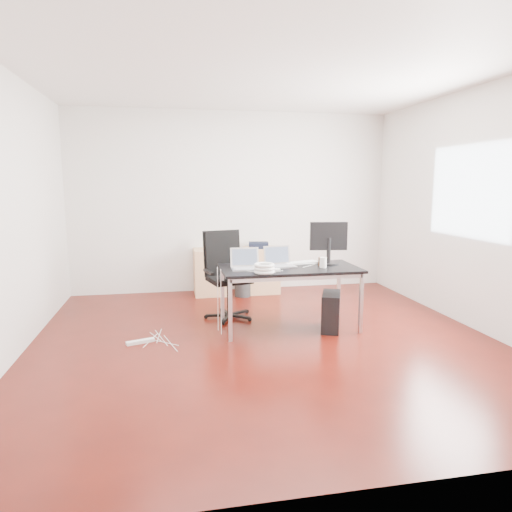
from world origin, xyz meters
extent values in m
plane|color=#3D0C06|center=(0.00, 0.00, 0.00)|extent=(5.00, 5.00, 0.00)
plane|color=silver|center=(0.00, 0.00, 2.80)|extent=(5.00, 5.00, 0.00)
plane|color=silver|center=(0.00, 2.50, 1.40)|extent=(5.00, 0.00, 5.00)
plane|color=silver|center=(0.00, -2.50, 1.40)|extent=(5.00, 0.00, 5.00)
plane|color=silver|center=(-2.50, 0.00, 1.40)|extent=(0.00, 5.00, 5.00)
plane|color=silver|center=(2.50, 0.00, 1.40)|extent=(0.00, 5.00, 5.00)
plane|color=white|center=(2.48, 0.20, 1.60)|extent=(0.00, 1.50, 1.50)
cube|color=black|center=(0.37, 0.40, 0.71)|extent=(1.60, 0.80, 0.03)
cube|color=silver|center=(-0.38, 0.05, 0.35)|extent=(0.04, 0.04, 0.70)
cube|color=silver|center=(-0.38, 0.75, 0.35)|extent=(0.04, 0.04, 0.70)
cube|color=silver|center=(1.12, 0.05, 0.35)|extent=(0.04, 0.04, 0.70)
cube|color=silver|center=(1.12, 0.75, 0.35)|extent=(0.04, 0.04, 0.70)
cylinder|color=black|center=(-0.27, 0.92, 0.23)|extent=(0.06, 0.06, 0.47)
cube|color=black|center=(-0.27, 0.92, 0.50)|extent=(0.58, 0.56, 0.06)
cube|color=black|center=(-0.33, 1.13, 0.81)|extent=(0.47, 0.20, 0.55)
cube|color=tan|center=(-0.39, 2.23, 0.35)|extent=(0.50, 0.50, 0.70)
cube|color=tan|center=(0.41, 2.23, 0.35)|extent=(0.50, 0.50, 0.70)
cube|color=black|center=(0.83, 0.23, 0.22)|extent=(0.36, 0.49, 0.44)
cylinder|color=black|center=(0.07, 2.00, 0.14)|extent=(0.25, 0.25, 0.28)
cube|color=white|center=(-1.34, 0.17, 0.02)|extent=(0.30, 0.16, 0.04)
cube|color=silver|center=(-0.15, 0.35, 0.74)|extent=(0.34, 0.24, 0.01)
cube|color=silver|center=(-0.15, 0.47, 0.85)|extent=(0.33, 0.05, 0.22)
cube|color=#475166|center=(-0.15, 0.46, 0.85)|extent=(0.29, 0.04, 0.18)
cube|color=silver|center=(0.28, 0.44, 0.74)|extent=(0.36, 0.28, 0.01)
cube|color=silver|center=(0.26, 0.55, 0.85)|extent=(0.33, 0.09, 0.22)
cube|color=#475166|center=(0.26, 0.55, 0.85)|extent=(0.29, 0.08, 0.18)
cylinder|color=black|center=(0.89, 0.51, 0.74)|extent=(0.26, 0.26, 0.02)
cylinder|color=black|center=(0.89, 0.51, 0.90)|extent=(0.05, 0.05, 0.30)
cube|color=black|center=(0.89, 0.53, 1.07)|extent=(0.45, 0.11, 0.34)
cube|color=#475166|center=(0.89, 0.55, 1.07)|extent=(0.39, 0.06, 0.29)
cube|color=white|center=(0.57, 0.61, 0.74)|extent=(0.46, 0.23, 0.02)
cylinder|color=white|center=(0.75, 0.31, 0.79)|extent=(0.10, 0.10, 0.12)
cylinder|color=#54311D|center=(0.77, 0.43, 0.78)|extent=(0.09, 0.09, 0.10)
torus|color=white|center=(0.01, 0.11, 0.75)|extent=(0.24, 0.24, 0.04)
torus|color=white|center=(0.01, 0.11, 0.78)|extent=(0.23, 0.23, 0.04)
torus|color=white|center=(0.01, 0.11, 0.82)|extent=(0.22, 0.22, 0.04)
cube|color=white|center=(0.17, 0.19, 0.74)|extent=(0.08, 0.08, 0.03)
cube|color=#9E9E9E|center=(-0.41, 2.22, 0.79)|extent=(0.10, 0.09, 0.18)
cube|color=black|center=(0.36, 2.23, 0.74)|extent=(0.34, 0.29, 0.09)
camera|label=1|loc=(-1.01, -4.66, 1.70)|focal=32.00mm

